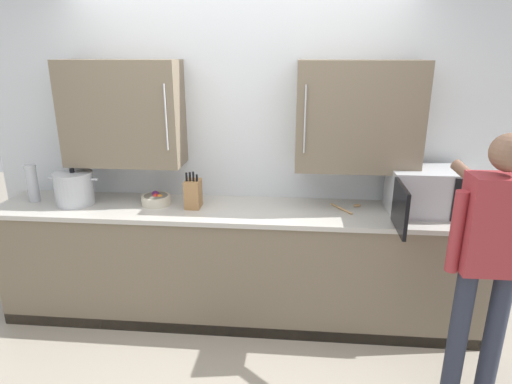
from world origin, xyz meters
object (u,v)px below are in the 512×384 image
person_figure (490,252)px  stock_pot (74,188)px  knife_block (193,193)px  wooden_spoon (349,207)px  thermos_flask (32,183)px  fruit_bowl (156,199)px  microwave_oven (423,191)px

person_figure → stock_pot: bearing=165.0°
stock_pot → person_figure: size_ratio=0.23×
person_figure → knife_block: bearing=157.8°
wooden_spoon → thermos_flask: thermos_flask is taller
fruit_bowl → thermos_flask: 0.98m
knife_block → fruit_bowl: bearing=173.4°
wooden_spoon → stock_pot: 2.09m
wooden_spoon → stock_pot: bearing=-177.6°
microwave_oven → thermos_flask: 2.94m
fruit_bowl → stock_pot: stock_pot is taller
thermos_flask → wooden_spoon: bearing=1.4°
thermos_flask → knife_block: bearing=-0.9°
thermos_flask → stock_pot: (0.35, -0.03, -0.02)m
microwave_oven → fruit_bowl: microwave_oven is taller
microwave_oven → thermos_flask: (-2.94, -0.01, -0.02)m
microwave_oven → knife_block: bearing=-179.1°
wooden_spoon → knife_block: bearing=-176.2°
microwave_oven → thermos_flask: size_ratio=2.57×
microwave_oven → fruit_bowl: bearing=179.7°
person_figure → thermos_flask: bearing=166.1°
knife_block → stock_pot: (-0.92, -0.01, 0.02)m
microwave_oven → person_figure: person_figure is taller
wooden_spoon → knife_block: knife_block is taller
thermos_flask → person_figure: (3.10, -0.77, -0.08)m
knife_block → person_figure: bearing=-22.2°
microwave_oven → person_figure: bearing=-78.5°
wooden_spoon → thermos_flask: (-2.44, -0.06, 0.14)m
wooden_spoon → fruit_bowl: (-1.47, -0.04, 0.03)m
fruit_bowl → thermos_flask: (-0.97, -0.01, 0.11)m
knife_block → thermos_flask: bearing=179.1°
knife_block → wooden_spoon: bearing=3.8°
fruit_bowl → person_figure: person_figure is taller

